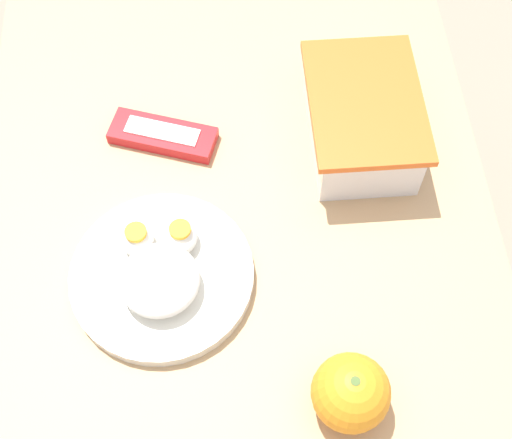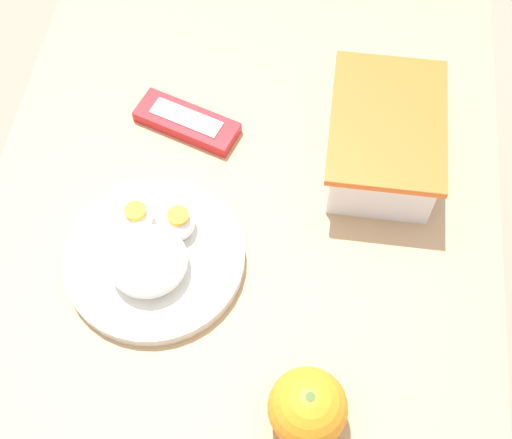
% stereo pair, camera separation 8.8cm
% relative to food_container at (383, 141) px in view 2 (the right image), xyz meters
% --- Properties ---
extents(ground_plane, '(10.00, 10.00, 0.00)m').
position_rel_food_container_xyz_m(ground_plane, '(0.16, -0.17, -0.79)').
color(ground_plane, gray).
extents(table, '(1.29, 0.67, 0.75)m').
position_rel_food_container_xyz_m(table, '(0.16, -0.17, -0.17)').
color(table, tan).
rests_on(table, ground_plane).
extents(food_container, '(0.21, 0.15, 0.09)m').
position_rel_food_container_xyz_m(food_container, '(0.00, 0.00, 0.00)').
color(food_container, white).
rests_on(food_container, table).
extents(orange_fruit, '(0.09, 0.09, 0.09)m').
position_rel_food_container_xyz_m(orange_fruit, '(0.36, -0.07, 0.00)').
color(orange_fruit, orange).
rests_on(orange_fruit, table).
extents(rice_plate, '(0.22, 0.22, 0.06)m').
position_rel_food_container_xyz_m(rice_plate, '(0.19, -0.27, -0.02)').
color(rice_plate, silver).
rests_on(rice_plate, table).
extents(candy_bar, '(0.09, 0.15, 0.02)m').
position_rel_food_container_xyz_m(candy_bar, '(-0.02, -0.27, -0.03)').
color(candy_bar, red).
rests_on(candy_bar, table).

